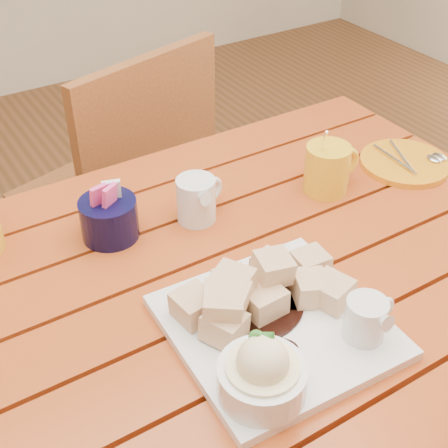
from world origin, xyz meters
TOP-DOWN VIEW (x-y plane):
  - table at (0.00, 0.00)m, footprint 1.20×0.79m
  - dessert_plate at (0.01, -0.14)m, footprint 0.29×0.29m
  - coffee_mug_right at (0.31, 0.11)m, footprint 0.11×0.08m
  - cream_pitcher at (0.07, 0.16)m, footprint 0.10×0.08m
  - sugar_caddy at (-0.08, 0.19)m, footprint 0.09×0.09m
  - orange_saucer at (0.49, 0.09)m, footprint 0.17×0.17m
  - chair_far at (0.15, 0.68)m, footprint 0.51×0.51m

SIDE VIEW (x-z plane):
  - chair_far at x=0.15m, z-range 0.05..0.92m
  - table at x=0.00m, z-range 0.27..1.02m
  - orange_saucer at x=0.49m, z-range 0.75..0.77m
  - dessert_plate at x=0.01m, z-range 0.73..0.84m
  - sugar_caddy at x=-0.08m, z-range 0.74..0.84m
  - cream_pitcher at x=0.07m, z-range 0.75..0.83m
  - coffee_mug_right at x=0.31m, z-range 0.73..0.86m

